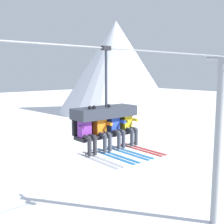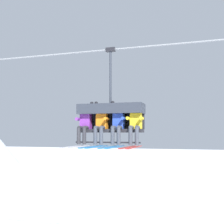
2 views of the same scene
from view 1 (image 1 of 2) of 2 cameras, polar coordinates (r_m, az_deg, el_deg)
The scene contains 8 objects.
mountain_peak_central at distance 55.14m, azimuth 0.78°, elevation 9.11°, with size 22.58×22.58×17.38m.
lift_tower_far at distance 14.97m, azimuth 20.78°, elevation -4.98°, with size 0.36×1.88×8.73m.
lift_cable at distance 8.31m, azimuth 1.69°, elevation 12.66°, with size 16.60×0.05×0.05m.
chairlift_chair at distance 8.10m, azimuth -1.50°, elevation -0.90°, with size 1.96×0.74×2.86m.
skier_purple at distance 7.53m, azimuth -5.04°, elevation -3.84°, with size 0.48×1.70×1.34m.
skier_orange at distance 7.83m, azimuth -2.00°, elevation -3.35°, with size 0.48×1.70×1.34m.
skier_blue at distance 8.15m, azimuth 0.84°, elevation -2.88°, with size 0.48×1.70×1.34m.
skier_yellow at distance 8.50m, azimuth 3.51°, elevation -2.58°, with size 0.46×1.70×1.23m.
Camera 1 is at (-4.65, -6.95, 7.80)m, focal length 45.00 mm.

